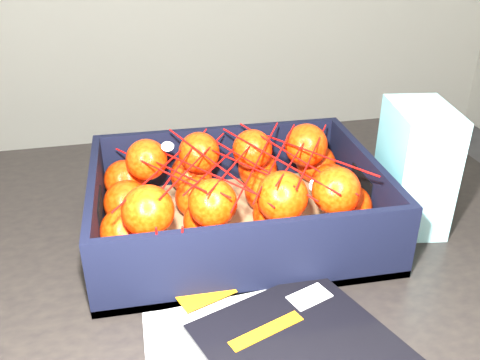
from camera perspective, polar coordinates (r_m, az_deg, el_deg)
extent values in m
cube|color=black|center=(0.88, -4.27, -6.70)|extent=(1.22, 0.83, 0.04)
cylinder|color=black|center=(1.51, 15.80, -8.34)|extent=(0.06, 0.06, 0.71)
cube|color=orange|center=(0.72, -4.05, -11.82)|extent=(0.09, 0.08, 0.00)
cube|color=white|center=(0.71, 7.53, -12.41)|extent=(0.06, 0.05, 0.00)
cube|color=orange|center=(0.66, 2.89, -15.98)|extent=(0.10, 0.05, 0.00)
cube|color=olive|center=(0.86, -0.38, -5.16)|extent=(0.44, 0.33, 0.01)
cube|color=black|center=(0.97, -2.15, 2.55)|extent=(0.44, 0.01, 0.12)
cube|color=black|center=(0.70, 2.06, -8.67)|extent=(0.44, 0.01, 0.12)
cube|color=black|center=(0.83, -15.28, -3.53)|extent=(0.01, 0.31, 0.12)
cube|color=black|center=(0.89, 13.33, -0.75)|extent=(0.01, 0.31, 0.12)
sphere|color=#F32B05|center=(0.73, -12.24, -8.85)|extent=(0.07, 0.07, 0.07)
sphere|color=#F32B05|center=(0.80, -12.30, -5.45)|extent=(0.07, 0.07, 0.07)
sphere|color=#F32B05|center=(0.87, -12.16, -2.43)|extent=(0.07, 0.07, 0.07)
sphere|color=#F32B05|center=(0.94, -12.41, 0.01)|extent=(0.07, 0.07, 0.07)
sphere|color=#F32B05|center=(0.74, -3.27, -7.78)|extent=(0.07, 0.07, 0.07)
sphere|color=#F32B05|center=(0.80, -3.75, -4.44)|extent=(0.07, 0.07, 0.07)
sphere|color=#F32B05|center=(0.86, -4.74, -1.91)|extent=(0.07, 0.07, 0.07)
sphere|color=#F32B05|center=(0.94, -5.31, 0.60)|extent=(0.07, 0.07, 0.07)
sphere|color=#F32B05|center=(0.75, 5.41, -7.00)|extent=(0.07, 0.07, 0.07)
sphere|color=#F32B05|center=(0.82, 3.92, -3.72)|extent=(0.07, 0.07, 0.07)
sphere|color=#F32B05|center=(0.88, 2.85, -1.19)|extent=(0.07, 0.07, 0.07)
sphere|color=#F32B05|center=(0.95, 1.91, 1.24)|extent=(0.07, 0.07, 0.07)
sphere|color=#F32B05|center=(0.79, 13.63, -5.74)|extent=(0.07, 0.07, 0.07)
sphere|color=#F32B05|center=(0.85, 11.73, -2.86)|extent=(0.07, 0.07, 0.07)
sphere|color=#F32B05|center=(0.91, 9.82, -0.45)|extent=(0.07, 0.07, 0.07)
sphere|color=#F32B05|center=(0.98, 8.23, 1.75)|extent=(0.07, 0.07, 0.07)
sphere|color=#F32B05|center=(0.73, -9.93, -3.32)|extent=(0.07, 0.07, 0.07)
sphere|color=#F32B05|center=(0.87, -10.09, 2.19)|extent=(0.07, 0.07, 0.07)
sphere|color=#F32B05|center=(0.74, -2.98, -2.51)|extent=(0.07, 0.07, 0.07)
sphere|color=#F32B05|center=(0.88, -4.45, 2.98)|extent=(0.07, 0.07, 0.07)
sphere|color=#F32B05|center=(0.75, 4.59, -1.82)|extent=(0.07, 0.07, 0.07)
sphere|color=#F32B05|center=(0.89, 1.34, 3.34)|extent=(0.07, 0.07, 0.07)
sphere|color=#F32B05|center=(0.78, 10.39, -1.15)|extent=(0.07, 0.07, 0.07)
sphere|color=#F32B05|center=(0.91, 7.17, 3.76)|extent=(0.07, 0.07, 0.07)
cylinder|color=red|center=(0.80, -9.11, 1.33)|extent=(0.12, 0.23, 0.03)
cylinder|color=red|center=(0.79, -6.85, 0.86)|extent=(0.13, 0.23, 0.03)
cylinder|color=red|center=(0.79, -4.64, 1.32)|extent=(0.13, 0.23, 0.03)
cylinder|color=red|center=(0.80, -2.53, 1.67)|extent=(0.13, 0.23, 0.03)
cylinder|color=red|center=(0.81, -0.54, 2.14)|extent=(0.13, 0.23, 0.02)
cylinder|color=red|center=(0.81, 1.77, 1.62)|extent=(0.13, 0.23, 0.01)
cylinder|color=red|center=(0.81, 3.90, 2.35)|extent=(0.13, 0.23, 0.01)
cylinder|color=red|center=(0.82, 5.82, 2.61)|extent=(0.13, 0.23, 0.03)
cylinder|color=red|center=(0.84, 7.74, 3.03)|extent=(0.13, 0.23, 0.02)
cylinder|color=red|center=(0.79, -9.05, 0.79)|extent=(0.13, 0.23, 0.02)
cylinder|color=red|center=(0.80, -6.89, 1.12)|extent=(0.13, 0.23, 0.03)
cylinder|color=red|center=(0.80, -4.80, 1.97)|extent=(0.13, 0.23, 0.02)
cylinder|color=red|center=(0.80, -2.55, 1.64)|extent=(0.12, 0.23, 0.04)
cylinder|color=red|center=(0.80, -0.34, 2.06)|extent=(0.13, 0.23, 0.03)
cylinder|color=red|center=(0.80, 1.86, 1.94)|extent=(0.13, 0.23, 0.03)
cylinder|color=red|center=(0.81, 3.95, 2.27)|extent=(0.13, 0.23, 0.01)
cylinder|color=red|center=(0.81, 6.02, 2.59)|extent=(0.12, 0.23, 0.04)
cylinder|color=red|center=(0.83, 7.91, 2.95)|extent=(0.13, 0.23, 0.01)
cylinder|color=red|center=(0.68, -8.89, -7.38)|extent=(0.00, 0.03, 0.09)
cylinder|color=red|center=(0.68, -6.36, -7.14)|extent=(0.01, 0.04, 0.08)
cube|color=silver|center=(0.89, 18.40, 1.33)|extent=(0.11, 0.14, 0.20)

